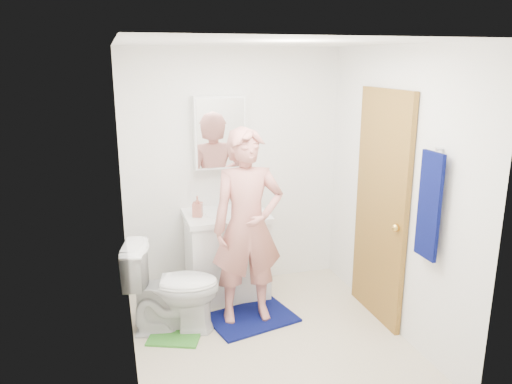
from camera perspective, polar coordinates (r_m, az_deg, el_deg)
floor at (r=4.39m, az=1.56°, el=-16.58°), size 2.20×2.40×0.02m
ceiling at (r=3.74m, az=1.84°, el=16.86°), size 2.20×2.40×0.02m
wall_back at (r=5.02m, az=-2.61°, el=2.48°), size 2.20×0.02×2.40m
wall_front at (r=2.83m, az=9.39°, el=-7.81°), size 2.20×0.02×2.40m
wall_left at (r=3.71m, az=-14.83°, el=-2.56°), size 0.02×2.40×2.40m
wall_right at (r=4.36m, az=15.70°, el=-0.03°), size 0.02×2.40×2.40m
vanity_cabinet at (r=4.95m, az=-3.37°, el=-7.42°), size 0.75×0.55×0.80m
countertop at (r=4.81m, az=-3.45°, el=-2.73°), size 0.79×0.59×0.05m
sink_basin at (r=4.80m, az=-3.45°, el=-2.56°), size 0.40×0.40×0.03m
faucet at (r=4.95m, az=-3.94°, el=-1.19°), size 0.03×0.03×0.12m
medicine_cabinet at (r=4.85m, az=-4.20°, el=6.81°), size 0.50×0.12×0.70m
mirror_panel at (r=4.79m, az=-4.04°, el=6.71°), size 0.46×0.01×0.66m
door at (r=4.50m, az=14.06°, el=-1.74°), size 0.05×0.80×2.05m
door_knob at (r=4.25m, az=15.69°, el=-3.94°), size 0.07×0.07×0.07m
towel at (r=3.85m, az=19.19°, el=-1.51°), size 0.03×0.24×0.80m
towel_hook at (r=3.78m, az=20.23°, el=4.66°), size 0.06×0.02×0.02m
toilet at (r=4.39m, az=-9.47°, el=-10.65°), size 0.87×0.61×0.80m
bath_mat at (r=4.67m, az=-0.49°, el=-14.19°), size 0.85×0.69×0.02m
green_rug at (r=4.47m, az=-9.19°, el=-15.85°), size 0.53×0.49×0.02m
soap_dispenser at (r=4.71m, az=-6.71°, el=-1.63°), size 0.11×0.12×0.20m
toothbrush_cup at (r=4.92m, az=-1.92°, el=-1.45°), size 0.12×0.12×0.09m
man at (r=4.32m, az=-0.97°, el=-4.01°), size 0.65×0.44×1.72m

